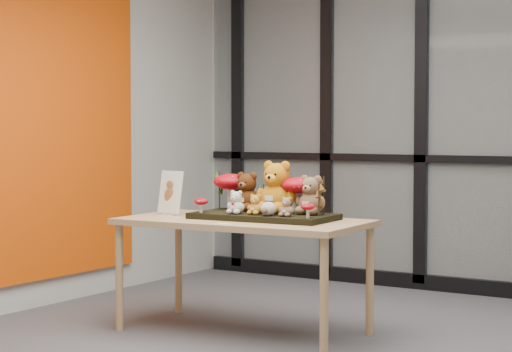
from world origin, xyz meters
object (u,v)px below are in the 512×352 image
Objects in this scene: bear_white_bow at (236,201)px; diorama_tray at (264,216)px; mushroom_back_right at (299,193)px; sign_holder at (170,194)px; bear_beige_small at (287,206)px; mushroom_front_left at (201,205)px; bear_pooh_yellow at (277,184)px; mushroom_back_left at (231,190)px; plush_cream_hedgehog at (269,208)px; bear_brown_medium at (247,190)px; bear_small_yellow at (255,203)px; mushroom_front_right at (308,210)px; bear_tan_back at (311,193)px; display_table at (243,230)px.

diorama_tray is at bearing 45.32° from bear_white_bow.
mushroom_back_right reaches higher than sign_holder.
bear_beige_small is at bearing 0.79° from bear_white_bow.
mushroom_front_left is (-0.24, -0.05, -0.03)m from bear_white_bow.
bear_white_bow is (-0.17, -0.20, -0.10)m from bear_pooh_yellow.
bear_beige_small is at bearing -22.99° from mushroom_back_left.
mushroom_front_left is at bearing -8.01° from sign_holder.
sign_holder is (-0.80, 0.06, 0.05)m from plush_cream_hedgehog.
bear_brown_medium is 2.74× the size of mushroom_front_left.
diorama_tray is 0.40m from mushroom_front_left.
mushroom_back_left is at bearing 160.67° from bear_brown_medium.
bear_white_bow is at bearing -141.19° from mushroom_back_right.
bear_small_yellow is at bearing 10.25° from mushroom_front_left.
bear_white_bow reaches higher than mushroom_front_right.
mushroom_front_left is 0.74m from mushroom_front_right.
bear_tan_back is 2.66× the size of mushroom_front_left.
bear_brown_medium reaches higher than plush_cream_hedgehog.
display_table is 11.96× the size of bear_beige_small.
mushroom_back_left is at bearing 154.23° from bear_beige_small.
mushroom_back_left is (-0.45, 0.26, 0.08)m from plush_cream_hedgehog.
mushroom_front_right is (0.10, -0.21, -0.09)m from bear_tan_back.
sign_holder is at bearing -150.20° from mushroom_back_left.
bear_small_yellow is 0.13m from bear_white_bow.
mushroom_front_right is (0.16, -0.02, -0.02)m from bear_beige_small.
mushroom_back_left reaches higher than diorama_tray.
mushroom_back_left reaches higher than mushroom_back_right.
sign_holder is at bearing 173.86° from bear_small_yellow.
mushroom_back_left is (-0.21, 0.26, 0.05)m from bear_white_bow.
display_table is at bearing -143.67° from bear_pooh_yellow.
bear_small_yellow is (0.01, -0.11, 0.09)m from diorama_tray.
sign_holder is at bearing 171.15° from bear_white_bow.
bear_pooh_yellow is at bearing 36.33° from display_table.
diorama_tray is 0.26m from mushroom_back_right.
bear_pooh_yellow is at bearing 47.08° from bear_white_bow.
plush_cream_hedgehog is 0.98× the size of mushroom_front_right.
bear_pooh_yellow is at bearing -8.36° from mushroom_back_left.
bear_white_bow is at bearing -174.28° from bear_small_yellow.
diorama_tray is 9.33× the size of plush_cream_hedgehog.
mushroom_front_left is (-0.36, -0.18, 0.07)m from diorama_tray.
mushroom_front_left is (-0.37, -0.07, -0.02)m from bear_small_yellow.
bear_pooh_yellow is 0.25m from plush_cream_hedgehog.
bear_white_bow is 0.39m from mushroom_back_right.
sign_holder is at bearing -176.66° from diorama_tray.
bear_beige_small is (0.34, -0.05, 0.17)m from display_table.
plush_cream_hedgehog is (0.11, -0.02, -0.02)m from bear_small_yellow.
sign_holder reaches higher than bear_small_yellow.
display_table is 11.19× the size of bear_small_yellow.
bear_pooh_yellow is at bearing -162.55° from mushroom_back_right.
mushroom_back_right is at bearing 161.58° from bear_tan_back.
bear_small_yellow is at bearing -105.96° from bear_pooh_yellow.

